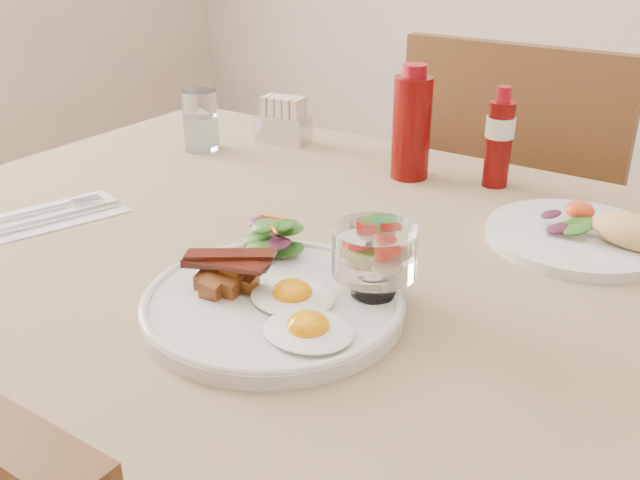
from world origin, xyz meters
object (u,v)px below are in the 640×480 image
Objects in this scene: ketchup_bottle at (412,126)px; water_glass at (201,124)px; table at (350,315)px; hot_sauce_bottle at (499,139)px; chair_far at (516,235)px; sugar_caddy at (284,123)px; fruit_cup at (375,251)px; second_plate at (592,234)px; main_plate at (273,305)px.

water_glass is (-0.37, -0.08, -0.04)m from ketchup_bottle.
hot_sauce_bottle reaches higher than table.
chair_far is (0.00, 0.66, -0.14)m from table.
sugar_caddy is (-0.27, 0.04, -0.05)m from ketchup_bottle.
hot_sauce_bottle is at bearing 93.84° from fruit_cup.
table is 5.32× the size of second_plate.
main_plate is at bearing -140.69° from fruit_cup.
chair_far is 5.22× the size of ketchup_bottle.
chair_far reaches higher than sugar_caddy.
table is 0.68m from chair_far.
table is 0.37m from hot_sauce_bottle.
hot_sauce_bottle is at bearing 83.69° from main_plate.
table is at bearing 91.16° from main_plate.
ketchup_bottle is at bearing 99.18° from main_plate.
hot_sauce_bottle is at bearing -80.13° from chair_far.
table is 13.52× the size of sugar_caddy.
second_plate is (0.15, 0.29, -0.05)m from fruit_cup.
sugar_caddy is at bearing -135.69° from chair_far.
main_plate is 0.58m from water_glass.
chair_far is at bearing 99.87° from hot_sauce_bottle.
fruit_cup reaches higher than second_plate.
ketchup_bottle is at bearing 112.05° from fruit_cup.
table is 7.46× the size of ketchup_bottle.
main_plate is 3.07× the size of fruit_cup.
ketchup_bottle reaches higher than second_plate.
hot_sauce_bottle is (0.13, 0.04, -0.01)m from ketchup_bottle.
water_glass is (-0.50, -0.12, -0.03)m from hot_sauce_bottle.
main_plate reaches higher than table.
table is at bearing -141.50° from second_plate.
ketchup_bottle reaches higher than sugar_caddy.
fruit_cup is at bearing 39.31° from main_plate.
fruit_cup reaches higher than sugar_caddy.
sugar_caddy is (-0.35, 0.49, 0.03)m from main_plate.
main_plate is at bearing -89.77° from chair_far.
main_plate is 0.43m from second_plate.
fruit_cup is at bearing -86.16° from hot_sauce_bottle.
water_glass reaches higher than sugar_caddy.
sugar_caddy reaches higher than table.
fruit_cup reaches higher than table.
table is at bearing -99.96° from hot_sauce_bottle.
water_glass is at bearing -166.79° from hot_sauce_bottle.
table is 0.49m from sugar_caddy.
ketchup_bottle reaches higher than main_plate.
fruit_cup is 0.61m from water_glass.
fruit_cup is (0.08, 0.07, 0.06)m from main_plate.
water_glass is (-0.44, 0.21, 0.13)m from table.
sugar_caddy is at bearing 125.36° from main_plate.
second_plate is 0.33m from ketchup_bottle.
water_glass is (-0.10, -0.11, 0.01)m from sugar_caddy.
water_glass is (-0.68, 0.02, 0.03)m from second_plate.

